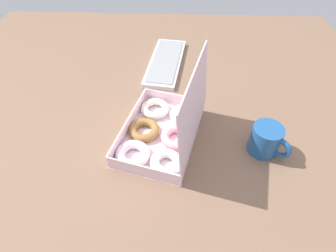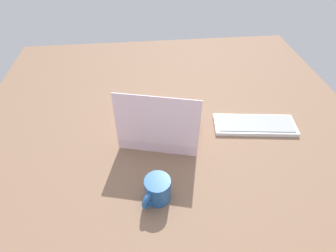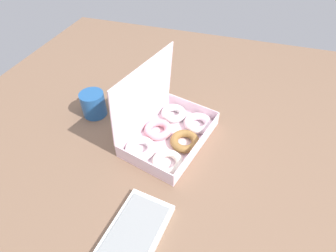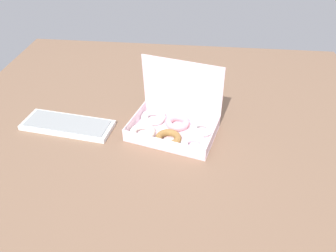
{
  "view_description": "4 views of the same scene",
  "coord_description": "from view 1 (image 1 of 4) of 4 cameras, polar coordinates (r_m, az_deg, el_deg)",
  "views": [
    {
      "loc": [
        60.48,
        8.42,
        63.92
      ],
      "look_at": [
        1.73,
        6.02,
        2.54
      ],
      "focal_mm": 28.0,
      "sensor_mm": 36.0,
      "label": 1
    },
    {
      "loc": [
        10.0,
        86.21,
        81.46
      ],
      "look_at": [
        1.45,
        3.96,
        4.68
      ],
      "focal_mm": 28.0,
      "sensor_mm": 36.0,
      "label": 2
    },
    {
      "loc": [
        -55.93,
        -14.48,
        67.19
      ],
      "look_at": [
        6.34,
        5.3,
        3.83
      ],
      "focal_mm": 28.0,
      "sensor_mm": 36.0,
      "label": 3
    },
    {
      "loc": [
        13.33,
        -96.88,
        79.97
      ],
      "look_at": [
        2.58,
        1.83,
        4.96
      ],
      "focal_mm": 35.0,
      "sensor_mm": 36.0,
      "label": 4
    }
  ],
  "objects": [
    {
      "name": "ground_plane",
      "position": [
        0.89,
        -3.82,
        -0.66
      ],
      "size": [
        180.0,
        180.0,
        2.0
      ],
      "primitive_type": "cube",
      "color": "#7F5F48"
    },
    {
      "name": "coffee_mug",
      "position": [
        0.83,
        20.63,
        -2.85
      ],
      "size": [
        10.48,
        11.29,
        9.51
      ],
      "color": "#245898",
      "rests_on": "ground_plane"
    },
    {
      "name": "donut_box",
      "position": [
        0.82,
        -0.99,
        -1.04
      ],
      "size": [
        36.86,
        29.41,
        27.11
      ],
      "color": "white",
      "rests_on": "ground_plane"
    },
    {
      "name": "keyboard",
      "position": [
        1.17,
        -0.53,
        13.77
      ],
      "size": [
        37.78,
        17.6,
        2.2
      ],
      "color": "white",
      "rests_on": "ground_plane"
    }
  ]
}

